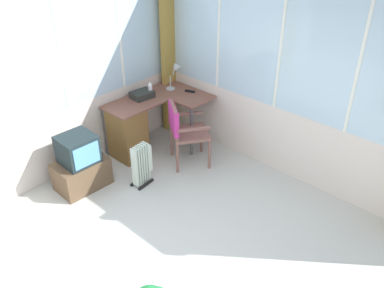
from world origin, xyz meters
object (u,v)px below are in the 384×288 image
desk (132,128)px  wooden_armchair (181,126)px  spray_bottle (150,89)px  paper_tray (142,95)px  tv_remote (190,91)px  desk_lamp (176,72)px  tv_on_stand (81,165)px  space_heater (142,164)px

desk → wooden_armchair: bearing=-65.2°
desk → spray_bottle: bearing=4.6°
spray_bottle → paper_tray: bearing=161.6°
desk → tv_remote: size_ratio=9.02×
tv_remote → wooden_armchair: 0.72m
desk → desk_lamp: 1.04m
tv_remote → tv_on_stand: (-1.83, 0.17, -0.46)m
desk_lamp → tv_remote: (0.05, -0.22, -0.25)m
spray_bottle → space_heater: spray_bottle is taller
tv_remote → space_heater: size_ratio=0.26×
wooden_armchair → space_heater: wooden_armchair is taller
spray_bottle → tv_on_stand: 1.47m
desk_lamp → wooden_armchair: (-0.53, -0.60, -0.45)m
desk → desk_lamp: (0.84, -0.06, 0.61)m
spray_bottle → wooden_armchair: bearing=-98.4°
desk_lamp → space_heater: (-1.21, -0.57, -0.74)m
spray_bottle → wooden_armchair: size_ratio=0.24×
tv_remote → wooden_armchair: bearing=-166.1°
tv_remote → desk_lamp: bearing=82.8°
wooden_armchair → tv_on_stand: bearing=156.1°
space_heater → spray_bottle: bearing=40.4°
spray_bottle → tv_on_stand: bearing=-173.7°
tv_remote → tv_on_stand: bearing=155.2°
desk_lamp → wooden_armchair: bearing=-131.3°
tv_remote → space_heater: (-1.26, -0.34, -0.49)m
desk → space_heater: (-0.37, -0.63, -0.13)m
tv_on_stand → paper_tray: bearing=8.8°
spray_bottle → paper_tray: 0.14m
desk_lamp → spray_bottle: (-0.43, 0.10, -0.16)m
tv_remote → wooden_armchair: (-0.58, -0.38, -0.20)m
spray_bottle → paper_tray: (-0.12, 0.04, -0.06)m
paper_tray → tv_on_stand: 1.34m
desk_lamp → tv_on_stand: 1.91m
space_heater → desk_lamp: bearing=25.1°
spray_bottle → tv_on_stand: spray_bottle is taller
desk_lamp → tv_on_stand: bearing=-178.3°
tv_remote → tv_on_stand: 1.89m
desk → space_heater: size_ratio=2.35×
desk_lamp → spray_bottle: bearing=167.0°
desk → space_heater: bearing=-120.2°
tv_remote → space_heater: bearing=175.8°
paper_tray → wooden_armchair: wooden_armchair is taller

